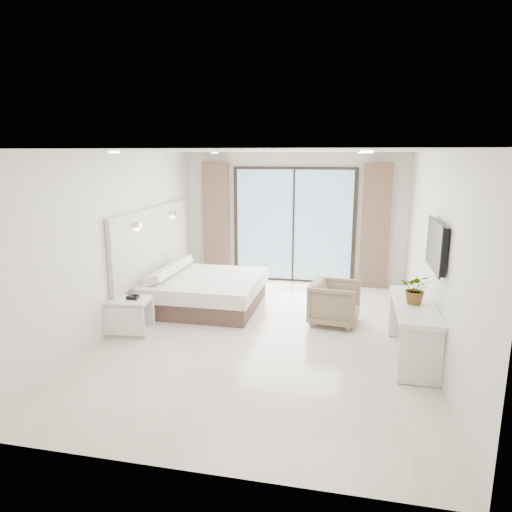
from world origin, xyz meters
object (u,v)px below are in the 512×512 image
object	(u,v)px
nightstand	(130,316)
console_desk	(414,318)
bed	(203,291)
armchair	(335,301)

from	to	relation	value
nightstand	console_desk	world-z (taller)	console_desk
bed	console_desk	bearing A→B (deg)	-23.37
console_desk	armchair	distance (m)	1.54
nightstand	armchair	distance (m)	3.18
nightstand	console_desk	xyz separation A→B (m)	(4.05, -0.03, 0.29)
console_desk	armchair	size ratio (longest dim) A/B	2.16
console_desk	bed	bearing A→B (deg)	156.63
nightstand	armchair	world-z (taller)	armchair
bed	armchair	world-z (taller)	armchair
console_desk	armchair	world-z (taller)	console_desk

